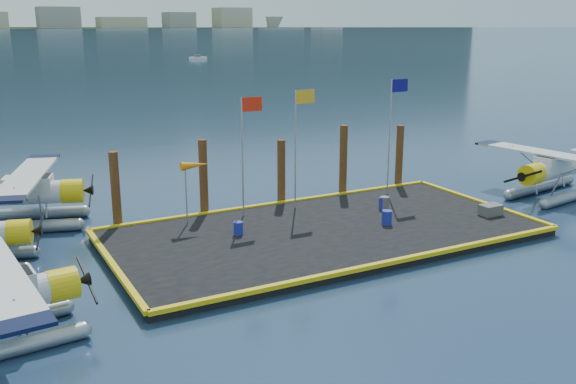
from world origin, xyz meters
name	(u,v)px	position (x,y,z in m)	size (l,w,h in m)	color
ground	(324,237)	(0.00, 0.00, 0.00)	(4000.00, 4000.00, 0.00)	#162B44
dock	(324,233)	(0.00, 0.00, 0.20)	(20.00, 10.00, 0.40)	black
dock_bumpers	(324,227)	(0.00, 0.00, 0.49)	(20.25, 10.25, 0.18)	gold
far_backdrop	(51,21)	(239.91, 1737.52, 9.45)	(3050.00, 2050.00, 810.00)	black
seaplane_c	(21,197)	(-12.51, 8.48, 1.55)	(9.28, 9.93, 3.55)	gray
seaplane_d	(556,171)	(15.66, -0.08, 1.53)	(9.05, 9.93, 3.51)	gray
drum_0	(238,228)	(-3.93, 1.18, 0.71)	(0.44, 0.44, 0.62)	#1B2298
drum_1	(387,217)	(3.10, -0.78, 0.75)	(0.49, 0.49, 0.69)	#1B2298
drum_2	(383,203)	(4.48, 1.44, 0.71)	(0.44, 0.44, 0.62)	#1B2298
drum_4	(384,203)	(4.54, 1.40, 0.74)	(0.48, 0.48, 0.67)	#4F4F53
crate	(491,210)	(8.72, -1.99, 0.67)	(1.08, 0.72, 0.54)	#4F4F53
flagpole_red	(246,138)	(-2.29, 3.80, 4.40)	(1.14, 0.08, 6.00)	#9A9AA2
flagpole_yellow	(299,131)	(0.70, 3.80, 4.51)	(1.14, 0.08, 6.20)	#9A9AA2
flagpole_blue	(393,119)	(6.70, 3.80, 4.69)	(1.14, 0.08, 6.50)	#9A9AA2
windsock	(194,167)	(-5.03, 3.80, 3.23)	(1.40, 0.44, 3.12)	#9A9AA2
piling_0	(116,192)	(-8.50, 5.40, 2.00)	(0.44, 0.44, 4.00)	#422212
piling_1	(204,180)	(-4.00, 5.40, 2.10)	(0.44, 0.44, 4.20)	#422212
piling_2	(281,174)	(0.50, 5.40, 1.90)	(0.44, 0.44, 3.80)	#422212
piling_3	(343,162)	(4.50, 5.40, 2.15)	(0.44, 0.44, 4.30)	#422212
piling_4	(399,158)	(8.50, 5.40, 2.00)	(0.44, 0.44, 4.00)	#422212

